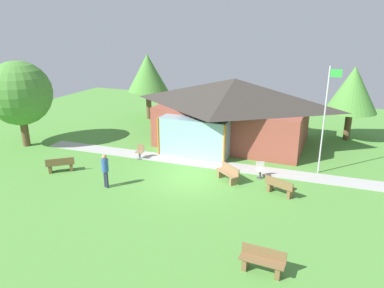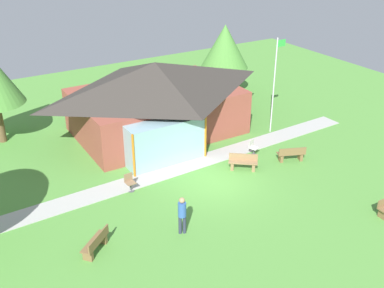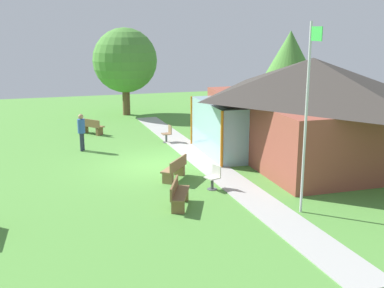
# 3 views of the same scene
# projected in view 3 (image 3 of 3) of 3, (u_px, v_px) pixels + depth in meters

# --- Properties ---
(ground_plane) EXTENTS (44.00, 44.00, 0.00)m
(ground_plane) POSITION_uv_depth(u_px,v_px,m) (153.00, 166.00, 19.74)
(ground_plane) COLOR #54933D
(pavilion) EXTENTS (10.43, 8.15, 4.35)m
(pavilion) POSITION_uv_depth(u_px,v_px,m) (307.00, 106.00, 20.91)
(pavilion) COLOR brown
(pavilion) RESTS_ON ground_plane
(footpath) EXTENTS (21.60, 2.10, 0.03)m
(footpath) POSITION_uv_depth(u_px,v_px,m) (205.00, 162.00, 20.38)
(footpath) COLOR #ADADA8
(footpath) RESTS_ON ground_plane
(flagpole) EXTENTS (0.64, 0.08, 5.80)m
(flagpole) POSITION_uv_depth(u_px,v_px,m) (307.00, 112.00, 14.12)
(flagpole) COLOR silver
(flagpole) RESTS_ON ground_plane
(bench_rear_near_path) EXTENTS (1.45, 1.27, 0.84)m
(bench_rear_near_path) POSITION_uv_depth(u_px,v_px,m) (175.00, 169.00, 17.98)
(bench_rear_near_path) COLOR olive
(bench_rear_near_path) RESTS_ON ground_plane
(bench_mid_left) EXTENTS (1.43, 1.30, 0.84)m
(bench_mid_left) POSITION_uv_depth(u_px,v_px,m) (91.00, 127.00, 25.62)
(bench_mid_left) COLOR brown
(bench_mid_left) RESTS_ON ground_plane
(bench_mid_right) EXTENTS (1.55, 0.98, 0.84)m
(bench_mid_right) POSITION_uv_depth(u_px,v_px,m) (179.00, 195.00, 15.24)
(bench_mid_right) COLOR brown
(bench_mid_right) RESTS_ON ground_plane
(patio_chair_lawn_spare) EXTENTS (0.56, 0.56, 0.86)m
(patio_chair_lawn_spare) POSITION_uv_depth(u_px,v_px,m) (214.00, 178.00, 16.91)
(patio_chair_lawn_spare) COLOR beige
(patio_chair_lawn_spare) RESTS_ON ground_plane
(patio_chair_west) EXTENTS (0.47, 0.47, 0.86)m
(patio_chair_west) POSITION_uv_depth(u_px,v_px,m) (168.00, 134.00, 23.79)
(patio_chair_west) COLOR #8C6B4C
(patio_chair_west) RESTS_ON ground_plane
(visitor_strolling_lawn) EXTENTS (0.34, 0.34, 1.74)m
(visitor_strolling_lawn) POSITION_uv_depth(u_px,v_px,m) (81.00, 129.00, 22.02)
(visitor_strolling_lawn) COLOR #2D3347
(visitor_strolling_lawn) RESTS_ON ground_plane
(tree_behind_pavilion_left) EXTENTS (3.37, 3.37, 5.43)m
(tree_behind_pavilion_left) POSITION_uv_depth(u_px,v_px,m) (290.00, 56.00, 29.32)
(tree_behind_pavilion_left) COLOR brown
(tree_behind_pavilion_left) RESTS_ON ground_plane
(tree_west_hedge) EXTENTS (4.13, 4.13, 5.62)m
(tree_west_hedge) POSITION_uv_depth(u_px,v_px,m) (125.00, 61.00, 30.56)
(tree_west_hedge) COLOR brown
(tree_west_hedge) RESTS_ON ground_plane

